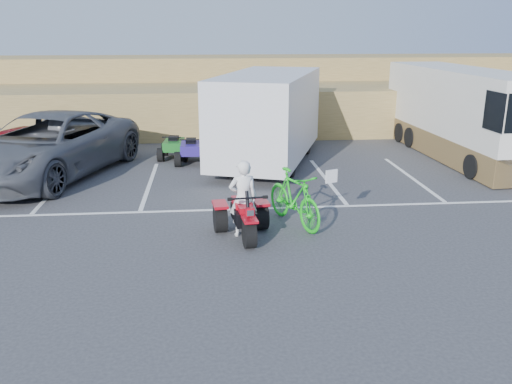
{
  "coord_description": "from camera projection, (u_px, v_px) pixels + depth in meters",
  "views": [
    {
      "loc": [
        -0.94,
        -10.85,
        4.51
      ],
      "look_at": [
        0.11,
        0.62,
        1.0
      ],
      "focal_mm": 38.0,
      "sensor_mm": 36.0,
      "label": 1
    }
  ],
  "objects": [
    {
      "name": "rider",
      "position": [
        243.0,
        198.0,
        12.01
      ],
      "size": [
        0.68,
        0.48,
        1.74
      ],
      "primitive_type": "imported",
      "rotation": [
        0.0,
        0.0,
        3.25
      ],
      "color": "white",
      "rests_on": "ground"
    },
    {
      "name": "quad_atv_green",
      "position": [
        174.0,
        158.0,
        19.44
      ],
      "size": [
        1.14,
        1.46,
        0.9
      ],
      "primitive_type": null,
      "rotation": [
        0.0,
        0.0,
        -0.09
      ],
      "color": "#16611D",
      "rests_on": "ground"
    },
    {
      "name": "parking_stripes",
      "position": [
        271.0,
        190.0,
        15.68
      ],
      "size": [
        28.0,
        5.16,
        0.01
      ],
      "color": "white",
      "rests_on": "ground"
    },
    {
      "name": "grass_embankment",
      "position": [
        226.0,
        94.0,
        26.06
      ],
      "size": [
        40.0,
        8.5,
        3.1
      ],
      "color": "olive",
      "rests_on": "ground"
    },
    {
      "name": "grey_pickup",
      "position": [
        47.0,
        146.0,
        16.81
      ],
      "size": [
        5.4,
        7.74,
        1.96
      ],
      "primitive_type": "imported",
      "rotation": [
        0.0,
        0.0,
        -0.33
      ],
      "color": "#4A4C52",
      "rests_on": "ground"
    },
    {
      "name": "cargo_trailer",
      "position": [
        268.0,
        115.0,
        18.38
      ],
      "size": [
        4.59,
        7.02,
        3.05
      ],
      "rotation": [
        0.0,
        0.0,
        -0.33
      ],
      "color": "silver",
      "rests_on": "ground"
    },
    {
      "name": "red_trike_atv",
      "position": [
        245.0,
        237.0,
        12.12
      ],
      "size": [
        1.44,
        1.82,
        1.1
      ],
      "primitive_type": null,
      "rotation": [
        0.0,
        0.0,
        0.11
      ],
      "color": "#A70916",
      "rests_on": "ground"
    },
    {
      "name": "ground",
      "position": [
        254.0,
        245.0,
        11.73
      ],
      "size": [
        100.0,
        100.0,
        0.0
      ],
      "primitive_type": "plane",
      "color": "#343436",
      "rests_on": "ground"
    },
    {
      "name": "red_car",
      "position": [
        16.0,
        146.0,
        18.23
      ],
      "size": [
        3.14,
        4.2,
        1.33
      ],
      "primitive_type": "imported",
      "rotation": [
        0.0,
        0.0,
        -0.46
      ],
      "color": "maroon",
      "rests_on": "ground"
    },
    {
      "name": "green_dirt_bike",
      "position": [
        294.0,
        198.0,
        12.74
      ],
      "size": [
        1.42,
        2.26,
        1.32
      ],
      "primitive_type": "imported",
      "rotation": [
        0.0,
        0.0,
        0.4
      ],
      "color": "#14BF19",
      "rests_on": "ground"
    },
    {
      "name": "rv_motorhome",
      "position": [
        460.0,
        120.0,
        19.4
      ],
      "size": [
        2.57,
        8.65,
        3.07
      ],
      "rotation": [
        0.0,
        0.0,
        0.05
      ],
      "color": "silver",
      "rests_on": "ground"
    },
    {
      "name": "quad_atv_blue",
      "position": [
        192.0,
        163.0,
        18.78
      ],
      "size": [
        1.12,
        1.48,
        0.96
      ],
      "primitive_type": null,
      "rotation": [
        0.0,
        0.0,
        -0.01
      ],
      "color": "navy",
      "rests_on": "ground"
    }
  ]
}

